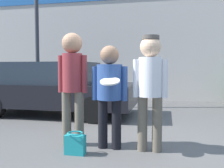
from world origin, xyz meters
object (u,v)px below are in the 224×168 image
object	(u,v)px
person_left	(72,78)
handbag	(75,144)
parked_car_near	(55,88)
person_right	(150,82)
person_middle_with_frisbee	(110,87)

from	to	relation	value
person_left	handbag	xyz separation A→B (m)	(0.20, -0.42, -0.95)
parked_car_near	person_right	bearing A→B (deg)	-42.50
person_right	handbag	world-z (taller)	person_right
parked_car_near	person_middle_with_frisbee	bearing A→B (deg)	-50.00
parked_car_near	handbag	distance (m)	3.37
handbag	parked_car_near	bearing A→B (deg)	120.02
person_right	person_middle_with_frisbee	bearing A→B (deg)	-179.68
person_right	parked_car_near	size ratio (longest dim) A/B	0.41
person_right	parked_car_near	bearing A→B (deg)	137.50
person_left	person_right	distance (m)	1.26
person_left	handbag	bearing A→B (deg)	-64.95
person_left	handbag	world-z (taller)	person_left
person_left	person_middle_with_frisbee	bearing A→B (deg)	-3.41
person_middle_with_frisbee	person_left	bearing A→B (deg)	176.59
person_middle_with_frisbee	person_right	world-z (taller)	person_right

